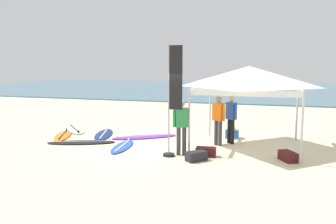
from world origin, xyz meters
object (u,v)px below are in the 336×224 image
at_px(banner_flag, 172,105).
at_px(person_orange, 218,117).
at_px(person_green, 181,124).
at_px(gear_bag_near_tent, 288,156).
at_px(surfboard_orange, 63,135).
at_px(gear_bag_by_pole, 206,152).
at_px(canopy_tent, 249,77).
at_px(surfboard_navy, 104,134).
at_px(gear_bag_on_sand, 196,156).
at_px(cooler_box, 232,133).
at_px(surfboard_purple, 144,137).
at_px(surfboard_white, 74,129).
at_px(surfboard_black, 82,142).
at_px(person_blue, 231,116).
at_px(surfboard_blue, 122,146).

bearing_deg(banner_flag, person_orange, 60.85).
relative_size(person_green, gear_bag_near_tent, 2.85).
xyz_separation_m(surfboard_orange, gear_bag_by_pole, (5.99, -1.20, 0.10)).
distance_m(canopy_tent, surfboard_navy, 6.14).
bearing_deg(gear_bag_on_sand, cooler_box, 81.14).
bearing_deg(person_green, person_orange, 62.85).
bearing_deg(gear_bag_by_pole, surfboard_purple, 145.27).
xyz_separation_m(canopy_tent, surfboard_white, (-7.47, 0.97, -2.35)).
bearing_deg(surfboard_white, banner_flag, -28.25).
bearing_deg(canopy_tent, surfboard_orange, -176.81).
bearing_deg(gear_bag_on_sand, person_green, 139.76).
bearing_deg(gear_bag_on_sand, person_orange, 83.44).
height_order(surfboard_white, person_orange, person_orange).
bearing_deg(surfboard_black, person_blue, 18.00).
relative_size(surfboard_white, gear_bag_near_tent, 3.91).
distance_m(surfboard_white, banner_flag, 6.33).
distance_m(person_orange, gear_bag_by_pole, 1.78).
xyz_separation_m(surfboard_purple, person_orange, (2.95, -0.42, 0.95)).
relative_size(surfboard_white, cooler_box, 4.69).
distance_m(surfboard_blue, person_blue, 3.95).
bearing_deg(gear_bag_by_pole, banner_flag, -160.42).
bearing_deg(gear_bag_by_pole, surfboard_black, 175.50).
relative_size(person_orange, banner_flag, 0.50).
relative_size(gear_bag_near_tent, cooler_box, 1.20).
xyz_separation_m(surfboard_orange, gear_bag_on_sand, (5.84, -1.80, 0.10)).
distance_m(surfboard_blue, person_green, 2.41).
relative_size(surfboard_navy, surfboard_black, 0.98).
xyz_separation_m(person_orange, banner_flag, (-1.06, -1.91, 0.59)).
height_order(surfboard_black, person_green, person_green).
height_order(person_green, gear_bag_near_tent, person_green).
bearing_deg(surfboard_white, surfboard_black, -51.24).
height_order(person_blue, person_green, same).
xyz_separation_m(surfboard_purple, person_blue, (3.32, 0.04, 0.95)).
bearing_deg(surfboard_black, surfboard_white, 128.76).
distance_m(surfboard_navy, surfboard_purple, 1.73).
bearing_deg(cooler_box, surfboard_orange, -164.71).
bearing_deg(surfboard_blue, surfboard_white, 146.17).
height_order(surfboard_navy, surfboard_black, same).
bearing_deg(person_orange, surfboard_purple, 171.94).
bearing_deg(surfboard_white, cooler_box, 3.26).
distance_m(person_orange, person_green, 1.86).
distance_m(surfboard_white, person_blue, 6.94).
relative_size(person_orange, gear_bag_by_pole, 2.85).
relative_size(surfboard_black, person_orange, 1.46).
bearing_deg(gear_bag_by_pole, person_green, -172.90).
xyz_separation_m(surfboard_navy, gear_bag_by_pole, (4.58, -1.92, 0.10)).
bearing_deg(surfboard_orange, person_orange, 3.40).
relative_size(person_green, gear_bag_by_pole, 2.85).
distance_m(surfboard_navy, surfboard_blue, 2.33).
bearing_deg(person_blue, canopy_tent, -34.31).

